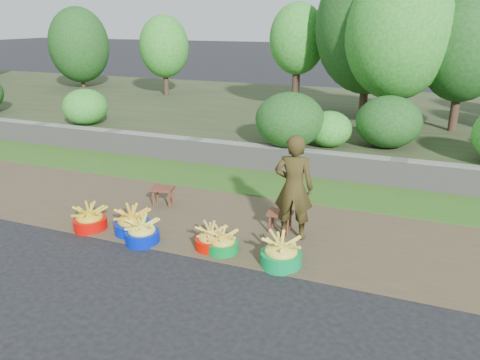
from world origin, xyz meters
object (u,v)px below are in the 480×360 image
at_px(basin_c, 142,232).
at_px(basin_d, 211,239).
at_px(vendor_woman, 294,188).
at_px(stool_left, 163,191).
at_px(basin_f, 281,253).
at_px(basin_a, 90,219).
at_px(basin_e, 222,243).
at_px(basin_b, 132,223).
at_px(stool_right, 280,216).

xyz_separation_m(basin_c, basin_d, (1.04, 0.19, -0.01)).
distance_m(basin_d, vendor_woman, 1.41).
bearing_deg(stool_left, basin_d, -38.23).
relative_size(basin_f, vendor_woman, 0.35).
bearing_deg(basin_c, basin_d, 10.53).
bearing_deg(basin_d, basin_f, -4.95).
bearing_deg(basin_a, vendor_woman, 16.15).
bearing_deg(vendor_woman, basin_c, 19.23).
xyz_separation_m(stool_left, vendor_woman, (2.46, -0.39, 0.53)).
bearing_deg(stool_left, basin_e, -35.70).
distance_m(basin_c, stool_left, 1.43).
bearing_deg(basin_a, basin_c, -5.18).
xyz_separation_m(basin_b, stool_left, (-0.13, 1.15, 0.10)).
xyz_separation_m(basin_d, basin_e, (0.19, -0.04, -0.01)).
distance_m(basin_d, stool_right, 1.18).
distance_m(basin_b, basin_e, 1.54).
xyz_separation_m(basin_c, basin_f, (2.11, 0.10, 0.02)).
height_order(basin_f, stool_right, basin_f).
distance_m(basin_b, basin_f, 2.42).
relative_size(basin_b, stool_left, 1.29).
distance_m(basin_b, stool_right, 2.28).
distance_m(basin_c, vendor_woman, 2.33).
xyz_separation_m(basin_a, basin_d, (2.05, 0.10, -0.01)).
xyz_separation_m(basin_d, vendor_woman, (0.98, 0.78, 0.65)).
relative_size(basin_a, basin_f, 0.93).
relative_size(basin_d, basin_e, 1.04).
relative_size(basin_b, stool_right, 1.42).
height_order(basin_d, stool_left, basin_d).
relative_size(basin_b, basin_c, 1.08).
bearing_deg(stool_right, basin_c, -148.72).
bearing_deg(basin_e, basin_a, -178.34).
relative_size(basin_c, basin_e, 1.11).
bearing_deg(basin_a, basin_f, 0.13).
height_order(basin_d, basin_f, basin_f).
bearing_deg(basin_d, vendor_woman, 38.43).
distance_m(basin_c, basin_e, 1.24).
bearing_deg(basin_e, vendor_woman, 45.88).
distance_m(stool_left, vendor_woman, 2.55).
relative_size(basin_b, basin_d, 1.15).
height_order(basin_a, stool_left, basin_a).
height_order(basin_a, basin_b, basin_b).
xyz_separation_m(basin_e, stool_left, (-1.67, 1.20, 0.13)).
xyz_separation_m(basin_d, stool_right, (0.75, 0.89, 0.12)).
relative_size(basin_c, stool_left, 1.20).
bearing_deg(basin_c, basin_f, 2.70).
height_order(stool_left, stool_right, stool_left).
height_order(stool_left, vendor_woman, vendor_woman).
relative_size(basin_a, vendor_woman, 0.33).
bearing_deg(basin_e, stool_left, 144.30).
height_order(basin_c, stool_right, basin_c).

